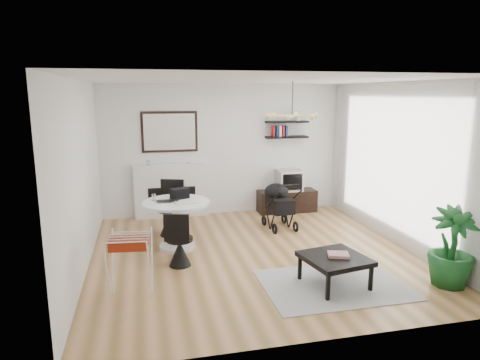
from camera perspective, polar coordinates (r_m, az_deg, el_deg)
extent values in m
plane|color=olive|center=(6.89, 1.81, -9.86)|extent=(5.00, 5.00, 0.00)
plane|color=white|center=(6.42, 1.96, 13.20)|extent=(5.00, 5.00, 0.00)
plane|color=white|center=(8.93, -2.23, 4.03)|extent=(5.00, 0.00, 5.00)
plane|color=white|center=(6.37, -20.43, 0.28)|extent=(0.00, 5.00, 5.00)
plane|color=white|center=(7.55, 20.57, 1.93)|extent=(0.00, 5.00, 5.00)
cube|color=white|center=(7.66, 19.13, 2.16)|extent=(0.04, 3.60, 2.60)
cube|color=white|center=(8.86, -9.10, -1.43)|extent=(1.50, 0.15, 1.10)
cube|color=black|center=(8.82, -9.06, -1.96)|extent=(0.95, 0.06, 0.32)
cube|color=black|center=(8.74, -9.38, 6.36)|extent=(1.12, 0.03, 0.82)
cube|color=white|center=(8.72, -9.37, 6.35)|extent=(1.02, 0.01, 0.72)
cube|color=black|center=(9.12, 6.24, 5.71)|extent=(0.90, 0.25, 0.04)
cube|color=black|center=(9.09, 6.28, 7.71)|extent=(0.90, 0.25, 0.04)
cube|color=black|center=(9.27, 6.25, -2.79)|extent=(1.25, 0.44, 0.47)
cube|color=#B5B5B8|center=(9.18, 6.57, -0.03)|extent=(0.50, 0.44, 0.44)
cube|color=black|center=(8.98, 7.03, -0.29)|extent=(0.43, 0.01, 0.35)
cylinder|color=white|center=(7.21, -8.33, -8.73)|extent=(0.59, 0.59, 0.06)
cylinder|color=white|center=(7.09, -8.42, -5.88)|extent=(0.15, 0.15, 0.69)
cylinder|color=white|center=(6.99, -8.51, -3.01)|extent=(1.09, 1.09, 0.04)
imported|color=black|center=(6.92, -9.65, -2.88)|extent=(0.35, 0.23, 0.03)
cube|color=black|center=(7.15, -8.06, -1.77)|extent=(0.33, 0.26, 0.17)
cube|color=white|center=(6.91, -7.21, -2.92)|extent=(0.41, 0.36, 0.01)
cylinder|color=white|center=(7.12, -11.42, -2.24)|extent=(0.06, 0.06, 0.10)
cylinder|color=black|center=(7.74, -9.32, -3.88)|extent=(0.47, 0.47, 0.05)
cone|color=black|center=(7.81, -9.26, -5.68)|extent=(0.38, 0.38, 0.45)
cube|color=black|center=(7.87, -8.99, -1.61)|extent=(0.42, 0.18, 0.48)
cylinder|color=black|center=(6.39, -8.08, -7.81)|extent=(0.40, 0.40, 0.05)
cone|color=black|center=(6.46, -8.02, -9.64)|extent=(0.33, 0.33, 0.38)
cube|color=black|center=(6.15, -8.47, -6.37)|extent=(0.36, 0.14, 0.41)
cube|color=maroon|center=(5.49, -14.56, -8.05)|extent=(0.48, 0.31, 0.12)
cube|color=black|center=(8.06, 5.33, -3.29)|extent=(0.43, 0.60, 0.27)
ellipsoid|color=black|center=(8.16, 4.89, -1.57)|extent=(0.46, 0.46, 0.32)
cylinder|color=black|center=(7.63, 6.47, -0.69)|extent=(0.42, 0.07, 0.03)
torus|color=black|center=(8.32, 3.22, -5.45)|extent=(0.07, 0.20, 0.20)
torus|color=black|center=(8.48, 5.88, -5.17)|extent=(0.07, 0.20, 0.20)
torus|color=black|center=(7.85, 4.64, -6.52)|extent=(0.07, 0.20, 0.20)
torus|color=black|center=(8.01, 7.43, -6.20)|extent=(0.07, 0.20, 0.20)
cube|color=#ABABAB|center=(5.99, 12.36, -13.46)|extent=(1.88, 1.36, 0.01)
cube|color=black|center=(5.84, 12.55, -10.21)|extent=(0.89, 0.89, 0.07)
cube|color=black|center=(5.50, 11.65, -13.84)|extent=(0.04, 0.04, 0.33)
cube|color=black|center=(5.87, 17.05, -12.42)|extent=(0.04, 0.04, 0.33)
cube|color=black|center=(6.00, 7.98, -11.49)|extent=(0.04, 0.04, 0.33)
cube|color=black|center=(6.34, 13.16, -10.38)|extent=(0.04, 0.04, 0.33)
cube|color=#BF392F|center=(5.84, 12.98, -9.69)|extent=(0.32, 0.28, 0.04)
imported|color=#185521|center=(6.31, 26.39, -8.02)|extent=(0.74, 0.74, 1.06)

